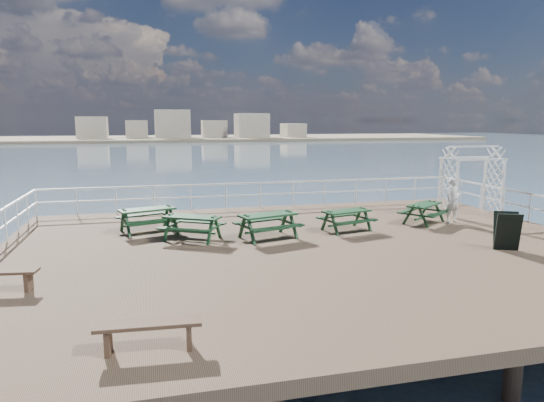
{
  "coord_description": "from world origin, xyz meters",
  "views": [
    {
      "loc": [
        -4.48,
        -13.18,
        3.68
      ],
      "look_at": [
        -0.72,
        1.88,
        1.1
      ],
      "focal_mm": 32.0,
      "sensor_mm": 36.0,
      "label": 1
    }
  ],
  "objects": [
    {
      "name": "railing",
      "position": [
        -0.07,
        2.57,
        0.87
      ],
      "size": [
        17.77,
        13.76,
        1.1
      ],
      "color": "white",
      "rests_on": "ground"
    },
    {
      "name": "trellis_arbor",
      "position": [
        7.6,
        3.09,
        1.21
      ],
      "size": [
        2.21,
        1.21,
        2.73
      ],
      "rotation": [
        0.0,
        0.0,
        -0.01
      ],
      "color": "white",
      "rests_on": "ground"
    },
    {
      "name": "sandwich_board",
      "position": [
        5.34,
        -1.68,
        0.54
      ],
      "size": [
        0.82,
        0.74,
        1.11
      ],
      "rotation": [
        0.0,
        0.0,
        -0.43
      ],
      "color": "black",
      "rests_on": "ground"
    },
    {
      "name": "flat_bench_far",
      "position": [
        -4.63,
        -5.56,
        0.36
      ],
      "size": [
        1.72,
        0.51,
        0.49
      ],
      "rotation": [
        0.0,
        0.0,
        -0.06
      ],
      "color": "brown",
      "rests_on": "ground"
    },
    {
      "name": "picnic_table_a",
      "position": [
        -4.67,
        3.3,
        0.56
      ],
      "size": [
        2.17,
        1.94,
        0.88
      ],
      "rotation": [
        0.0,
        0.0,
        0.31
      ],
      "color": "#163D1D",
      "rests_on": "ground"
    },
    {
      "name": "sea_backdrop",
      "position": [
        12.54,
        134.07,
        -0.51
      ],
      "size": [
        300.0,
        300.0,
        9.2
      ],
      "color": "#41596E",
      "rests_on": "ground"
    },
    {
      "name": "picnic_table_b",
      "position": [
        -0.97,
        1.37,
        0.57
      ],
      "size": [
        2.15,
        1.9,
        0.89
      ],
      "rotation": [
        0.0,
        0.0,
        0.28
      ],
      "color": "#163D1D",
      "rests_on": "ground"
    },
    {
      "name": "picnic_table_e",
      "position": [
        1.85,
        1.75,
        0.51
      ],
      "size": [
        1.89,
        1.66,
        0.79
      ],
      "rotation": [
        0.0,
        0.0,
        0.24
      ],
      "color": "#163D1D",
      "rests_on": "ground"
    },
    {
      "name": "person",
      "position": [
        6.1,
        2.04,
        0.82
      ],
      "size": [
        0.67,
        0.51,
        1.64
      ],
      "primitive_type": "imported",
      "rotation": [
        0.0,
        0.0,
        0.22
      ],
      "color": "silver",
      "rests_on": "ground"
    },
    {
      "name": "ground",
      "position": [
        0.0,
        0.0,
        -0.15
      ],
      "size": [
        18.0,
        14.0,
        0.3
      ],
      "primitive_type": "cube",
      "color": "brown",
      "rests_on": "ground"
    },
    {
      "name": "picnic_table_d",
      "position": [
        -3.31,
        1.76,
        0.54
      ],
      "size": [
        2.21,
        2.09,
        0.85
      ],
      "rotation": [
        0.0,
        0.0,
        -0.53
      ],
      "color": "#163D1D",
      "rests_on": "ground"
    },
    {
      "name": "picnic_table_c",
      "position": [
        5.07,
        2.23,
        0.51
      ],
      "size": [
        2.12,
        2.04,
        0.8
      ],
      "rotation": [
        0.0,
        0.0,
        0.61
      ],
      "color": "#163D1D",
      "rests_on": "ground"
    }
  ]
}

